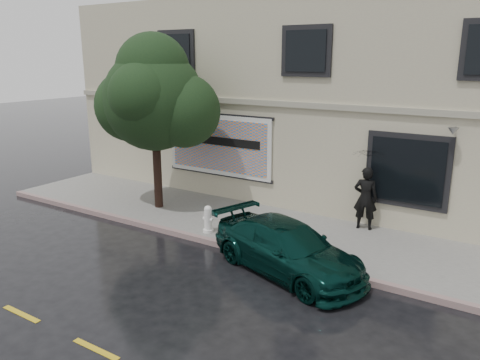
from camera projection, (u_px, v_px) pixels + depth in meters
The scene contains 11 objects.
ground at pixel (211, 275), 11.15m from camera, with size 90.00×90.00×0.00m, color black.
sidewalk at pixel (276, 230), 13.79m from camera, with size 20.00×3.50×0.15m, color gray.
curb at pixel (244, 250), 12.36m from camera, with size 20.00×0.18×0.16m, color gray.
road_marking at pixel (96, 349), 8.29m from camera, with size 19.00×0.12×0.01m, color gold.
building at pixel (350, 99), 17.60m from camera, with size 20.00×8.12×7.00m.
billboard at pixel (218, 145), 16.30m from camera, with size 4.30×0.16×2.20m.
car at pixel (287, 248), 11.15m from camera, with size 1.85×4.19×1.22m, color black.
pedestrian at pixel (365, 198), 13.50m from camera, with size 0.68×0.44×1.85m, color black.
umbrella at pixel (369, 155), 13.18m from camera, with size 0.93×0.93×0.69m, color black.
street_tree at pixel (154, 101), 14.85m from camera, with size 3.22×3.22×5.16m.
fire_hydrant at pixel (208, 219), 13.38m from camera, with size 0.32×0.30×0.79m.
Camera 1 is at (6.05, -8.25, 5.03)m, focal length 35.00 mm.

